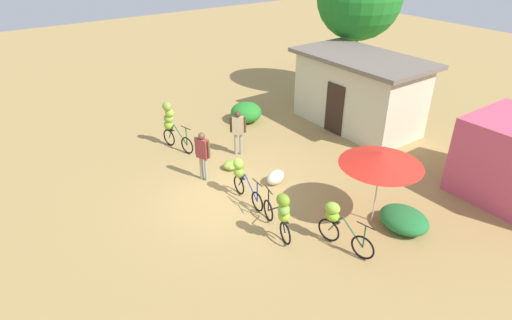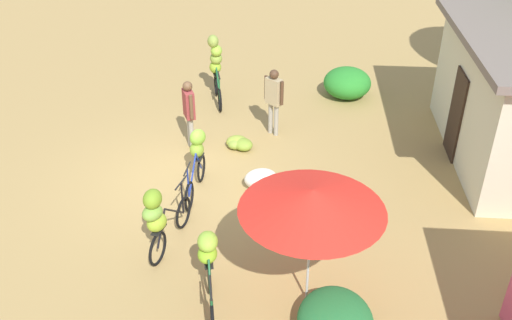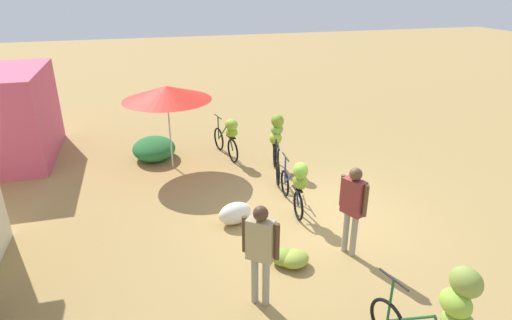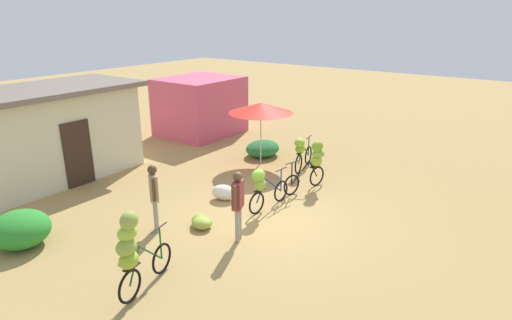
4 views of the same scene
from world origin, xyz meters
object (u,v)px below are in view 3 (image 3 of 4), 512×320
(produce_sack, at_px, (235,213))
(person_bystander, at_px, (260,246))
(bicycle_near_pile, at_px, (297,182))
(bicycle_by_shop, at_px, (229,134))
(market_umbrella, at_px, (167,93))
(person_vendor, at_px, (353,202))
(bicycle_center_loaded, at_px, (277,139))
(banana_pile_on_ground, at_px, (291,258))

(produce_sack, relative_size, person_bystander, 0.42)
(produce_sack, height_order, person_bystander, person_bystander)
(bicycle_near_pile, height_order, bicycle_by_shop, bicycle_near_pile)
(bicycle_near_pile, height_order, person_bystander, person_bystander)
(bicycle_near_pile, relative_size, person_bystander, 0.99)
(person_bystander, bearing_deg, market_umbrella, 8.59)
(produce_sack, height_order, person_vendor, person_vendor)
(bicycle_by_shop, relative_size, person_bystander, 0.97)
(bicycle_center_loaded, height_order, bicycle_by_shop, bicycle_center_loaded)
(bicycle_near_pile, xyz_separation_m, produce_sack, (-0.05, 1.32, -0.51))
(person_bystander, bearing_deg, bicycle_near_pile, -31.29)
(bicycle_center_loaded, height_order, banana_pile_on_ground, bicycle_center_loaded)
(market_umbrella, distance_m, person_vendor, 5.51)
(bicycle_by_shop, relative_size, banana_pile_on_ground, 2.15)
(bicycle_center_loaded, bearing_deg, person_vendor, -177.70)
(banana_pile_on_ground, height_order, person_vendor, person_vendor)
(bicycle_near_pile, xyz_separation_m, bicycle_center_loaded, (2.22, -0.27, 0.13))
(bicycle_near_pile, distance_m, produce_sack, 1.42)
(bicycle_by_shop, height_order, person_bystander, person_bystander)
(bicycle_near_pile, distance_m, banana_pile_on_ground, 1.88)
(bicycle_center_loaded, distance_m, person_vendor, 3.81)
(market_umbrella, relative_size, produce_sack, 3.15)
(market_umbrella, distance_m, bicycle_center_loaded, 2.94)
(bicycle_near_pile, relative_size, bicycle_by_shop, 1.02)
(market_umbrella, height_order, bicycle_by_shop, market_umbrella)
(bicycle_by_shop, height_order, produce_sack, bicycle_by_shop)
(person_bystander, bearing_deg, person_vendor, -66.51)
(bicycle_near_pile, bearing_deg, produce_sack, 91.97)
(banana_pile_on_ground, height_order, produce_sack, produce_sack)
(bicycle_center_loaded, xyz_separation_m, bicycle_by_shop, (1.02, 1.01, -0.15))
(bicycle_near_pile, relative_size, banana_pile_on_ground, 2.18)
(bicycle_center_loaded, relative_size, banana_pile_on_ground, 2.19)
(bicycle_near_pile, relative_size, person_vendor, 0.99)
(market_umbrella, bearing_deg, person_vendor, -149.93)
(bicycle_by_shop, bearing_deg, produce_sack, 169.90)
(banana_pile_on_ground, xyz_separation_m, produce_sack, (1.60, 0.63, 0.08))
(market_umbrella, xyz_separation_m, bicycle_near_pile, (-3.11, -2.29, -1.25))
(bicycle_by_shop, xyz_separation_m, person_bystander, (-5.65, 0.72, 0.32))
(bicycle_near_pile, relative_size, bicycle_center_loaded, 1.00)
(bicycle_near_pile, height_order, banana_pile_on_ground, bicycle_near_pile)
(bicycle_near_pile, bearing_deg, person_bystander, 148.71)
(banana_pile_on_ground, bearing_deg, person_vendor, -87.03)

